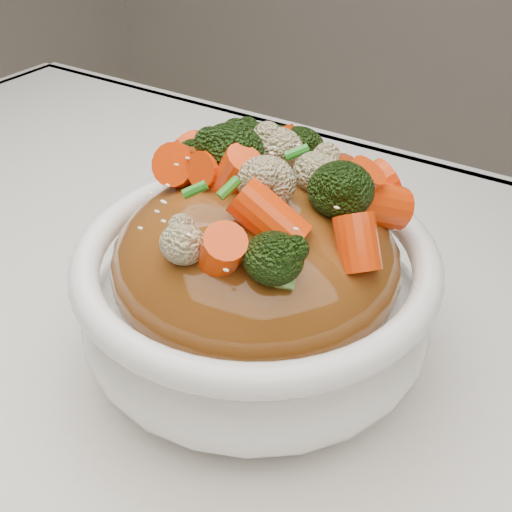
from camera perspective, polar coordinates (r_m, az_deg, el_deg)
The scene contains 8 objects.
tablecloth at distance 0.46m, azimuth -6.03°, elevation -11.51°, with size 1.20×0.80×0.04m, color silver.
bowl at distance 0.42m, azimuth -0.00°, elevation -4.02°, with size 0.24×0.24×0.09m, color white, non-canonical shape.
sauce_base at distance 0.40m, azimuth -0.00°, elevation -0.39°, with size 0.19×0.19×0.11m, color brown.
carrots at distance 0.36m, azimuth -0.00°, elevation 8.52°, with size 0.19×0.19×0.06m, color #E73D07, non-canonical shape.
broccoli at distance 0.36m, azimuth -0.00°, elevation 8.36°, with size 0.19×0.19×0.05m, color black, non-canonical shape.
cauliflower at distance 0.36m, azimuth -0.00°, elevation 8.05°, with size 0.19×0.19×0.04m, color tan, non-canonical shape.
scallions at distance 0.36m, azimuth -0.00°, elevation 8.68°, with size 0.14×0.14×0.02m, color #20791C, non-canonical shape.
sesame_seeds at distance 0.36m, azimuth -0.00°, elevation 8.68°, with size 0.17×0.17×0.01m, color beige, non-canonical shape.
Camera 1 is at (0.21, -0.23, 1.06)m, focal length 42.00 mm.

